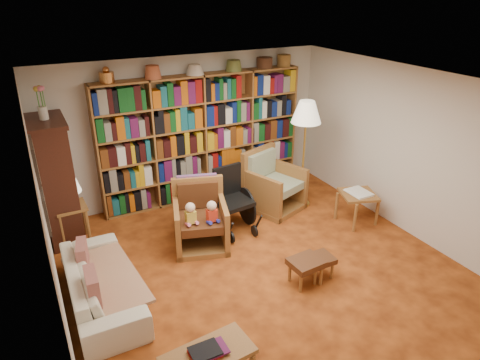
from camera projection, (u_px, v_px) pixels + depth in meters
floor at (258, 265)px, 5.92m from camera, size 5.00×5.00×0.00m
ceiling at (262, 84)px, 4.88m from camera, size 5.00×5.00×0.00m
wall_back at (189, 129)px, 7.42m from camera, size 5.00×0.00×5.00m
wall_front at (417, 302)px, 3.38m from camera, size 5.00×0.00×5.00m
wall_left at (47, 230)px, 4.36m from camera, size 0.00×5.00×5.00m
wall_right at (404, 151)px, 6.44m from camera, size 0.00×5.00×5.00m
bookshelf at (203, 134)px, 7.39m from camera, size 3.60×0.30×2.42m
curio_cabinet at (56, 180)px, 6.20m from camera, size 0.50×0.95×2.40m
framed_pictures at (40, 186)px, 4.45m from camera, size 0.03×0.52×0.97m
sofa at (101, 283)px, 5.12m from camera, size 1.86×0.74×0.54m
sofa_throw at (105, 280)px, 5.13m from camera, size 0.85×1.44×0.04m
cushion_left at (83, 259)px, 5.28m from camera, size 0.18×0.38×0.37m
cushion_right at (93, 292)px, 4.71m from camera, size 0.14×0.40×0.40m
side_table_lamp at (72, 215)px, 6.24m from camera, size 0.44×0.44×0.62m
table_lamp at (66, 184)px, 6.03m from camera, size 0.38×0.38×0.52m
armchair_leather at (198, 219)px, 6.29m from camera, size 0.99×1.00×0.97m
armchair_sage at (271, 185)px, 7.35m from camera, size 1.09×1.09×1.01m
wheelchair at (231, 201)px, 6.64m from camera, size 0.58×0.81×1.01m
floor_lamp at (306, 116)px, 6.89m from camera, size 0.49×0.49×1.85m
side_table_papers at (358, 198)px, 6.80m from camera, size 0.67×0.67×0.55m
footstool_a at (306, 264)px, 5.44m from camera, size 0.44×0.38×0.35m
footstool_b at (319, 261)px, 5.58m from camera, size 0.37×0.31×0.31m
coffee_table at (208, 358)px, 4.01m from camera, size 0.90×0.51×0.45m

